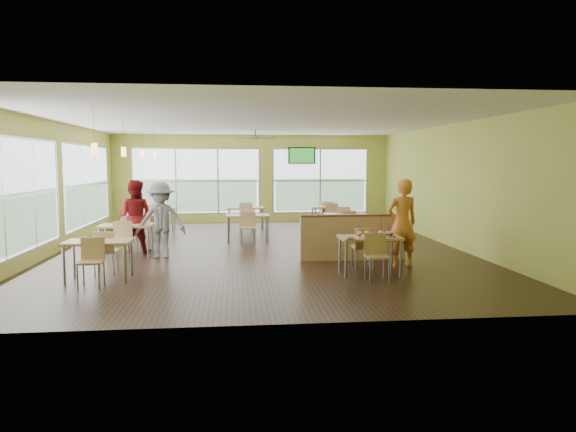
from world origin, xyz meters
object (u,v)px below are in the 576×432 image
object	(u,v)px
man_plaid	(402,223)
food_basket	(387,234)
half_wall_divider	(353,237)
main_table	(370,242)

from	to	relation	value
man_plaid	food_basket	size ratio (longest dim) A/B	7.18
half_wall_divider	food_basket	distance (m)	1.43
half_wall_divider	food_basket	xyz separation A→B (m)	(0.38, -1.36, 0.26)
half_wall_divider	man_plaid	world-z (taller)	man_plaid
main_table	food_basket	size ratio (longest dim) A/B	5.84
half_wall_divider	food_basket	bearing A→B (deg)	-74.45
food_basket	main_table	bearing A→B (deg)	-165.89
main_table	man_plaid	size ratio (longest dim) A/B	0.81
food_basket	half_wall_divider	bearing A→B (deg)	105.55
man_plaid	food_basket	bearing A→B (deg)	36.07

